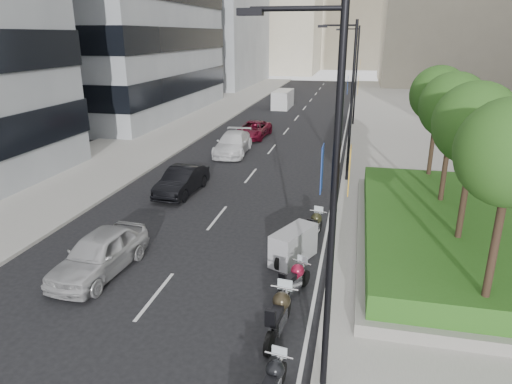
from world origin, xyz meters
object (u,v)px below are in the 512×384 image
(motorcycle_3, at_px, (279,315))
(delivery_van, at_px, (282,100))
(motorcycle_4, at_px, (294,280))
(motorcycle_5, at_px, (293,245))
(lamp_post_2, at_px, (355,71))
(car_c, at_px, (233,143))
(car_d, at_px, (253,130))
(motorcycle_6, at_px, (315,226))
(lamp_post_0, at_px, (327,193))
(car_a, at_px, (99,253))
(car_b, at_px, (182,181))
(lamp_post_1, at_px, (349,95))

(motorcycle_3, xyz_separation_m, delivery_van, (-6.91, 42.37, 0.30))
(motorcycle_4, xyz_separation_m, motorcycle_5, (-0.36, 2.39, 0.10))
(lamp_post_2, distance_m, motorcycle_4, 31.30)
(car_c, bearing_deg, motorcycle_4, -71.97)
(motorcycle_4, distance_m, car_d, 24.59)
(delivery_van, bearing_deg, motorcycle_6, -77.25)
(motorcycle_5, bearing_deg, lamp_post_0, -142.66)
(car_a, bearing_deg, motorcycle_3, -13.39)
(motorcycle_5, relative_size, motorcycle_6, 1.07)
(motorcycle_5, height_order, car_c, car_c)
(lamp_post_0, bearing_deg, car_b, 123.40)
(motorcycle_6, height_order, car_a, car_a)
(motorcycle_5, height_order, delivery_van, delivery_van)
(lamp_post_0, height_order, motorcycle_5, lamp_post_0)
(lamp_post_1, height_order, motorcycle_6, lamp_post_1)
(car_a, bearing_deg, car_d, 93.37)
(motorcycle_3, bearing_deg, delivery_van, 15.41)
(motorcycle_4, relative_size, car_d, 0.40)
(car_b, distance_m, delivery_van, 31.28)
(motorcycle_3, bearing_deg, lamp_post_0, -139.34)
(car_b, distance_m, car_d, 14.75)
(lamp_post_2, distance_m, delivery_van, 13.00)
(car_a, bearing_deg, lamp_post_1, 61.73)
(car_a, bearing_deg, delivery_van, 94.03)
(motorcycle_4, relative_size, car_a, 0.43)
(lamp_post_2, bearing_deg, motorcycle_5, -93.01)
(motorcycle_5, height_order, motorcycle_6, motorcycle_5)
(lamp_post_1, relative_size, motorcycle_6, 4.14)
(lamp_post_0, bearing_deg, car_d, 105.97)
(motorcycle_6, bearing_deg, car_a, 132.59)
(lamp_post_0, distance_m, lamp_post_2, 35.00)
(lamp_post_0, height_order, car_a, lamp_post_0)
(delivery_van, bearing_deg, lamp_post_0, -78.31)
(lamp_post_0, height_order, car_c, lamp_post_0)
(car_a, distance_m, delivery_van, 40.19)
(motorcycle_6, bearing_deg, delivery_van, 21.84)
(motorcycle_4, relative_size, car_b, 0.45)
(motorcycle_3, bearing_deg, car_a, 78.68)
(motorcycle_3, xyz_separation_m, motorcycle_6, (0.36, 6.80, -0.08))
(lamp_post_0, relative_size, car_b, 2.05)
(lamp_post_1, xyz_separation_m, car_b, (-8.54, -4.05, -4.34))
(motorcycle_5, bearing_deg, lamp_post_2, 21.18)
(car_b, xyz_separation_m, delivery_van, (0.36, 31.27, 0.23))
(lamp_post_1, distance_m, motorcycle_3, 15.83)
(lamp_post_2, relative_size, delivery_van, 1.83)
(car_a, bearing_deg, motorcycle_6, 36.36)
(motorcycle_6, xyz_separation_m, car_c, (-7.23, 13.37, 0.19))
(car_d, bearing_deg, lamp_post_0, -70.67)
(motorcycle_3, bearing_deg, motorcycle_5, 9.03)
(car_a, height_order, car_d, car_a)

